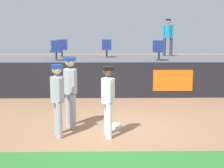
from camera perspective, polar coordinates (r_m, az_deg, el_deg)
ground_plane at (r=8.60m, az=-0.61°, el=-7.79°), size 60.00×60.00×0.00m
first_base at (r=8.73m, az=0.12°, el=-7.26°), size 0.40×0.40×0.08m
player_fielder_home at (r=7.79m, az=-0.67°, el=-2.19°), size 0.37×0.55×1.69m
player_runner_visitor at (r=8.59m, az=-7.19°, el=-0.57°), size 0.47×0.47×1.84m
player_coach_visitor at (r=7.91m, az=-9.38°, el=-1.96°), size 0.41×0.46×1.72m
field_wall at (r=12.55m, az=-0.70°, el=0.66°), size 18.00×0.26×1.34m
bleacher_platform at (r=15.11m, az=-0.80°, el=1.98°), size 18.00×4.80×1.29m
seat_back_center at (r=15.68m, az=-0.93°, el=6.32°), size 0.44×0.44×0.84m
seat_front_right at (r=14.06m, az=8.06°, el=5.94°), size 0.48×0.44×0.84m
seat_front_left at (r=14.04m, az=-9.55°, el=5.90°), size 0.47×0.44×0.84m
seat_back_left at (r=15.82m, az=-8.61°, el=6.25°), size 0.48×0.44×0.84m
spectator_hooded at (r=16.96m, az=9.62°, el=8.39°), size 0.51×0.41×1.83m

